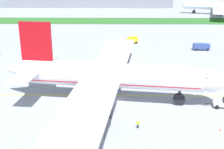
{
  "coord_description": "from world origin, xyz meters",
  "views": [
    {
      "loc": [
        -0.04,
        -62.48,
        28.12
      ],
      "look_at": [
        -0.93,
        7.24,
        3.84
      ],
      "focal_mm": 47.77,
      "sensor_mm": 36.0,
      "label": 1
    }
  ],
  "objects": [
    {
      "name": "airliner_foreground",
      "position": [
        -1.77,
        0.2,
        6.0
      ],
      "size": [
        49.69,
        78.34,
        17.67
      ],
      "color": "white",
      "rests_on": "ground"
    },
    {
      "name": "service_truck_baggage_loader",
      "position": [
        6.68,
        57.02,
        1.53
      ],
      "size": [
        4.89,
        3.95,
        2.83
      ],
      "color": "yellow",
      "rests_on": "ground"
    },
    {
      "name": "grass_median_strip",
      "position": [
        0.0,
        115.48,
        0.05
      ],
      "size": [
        320.0,
        24.0,
        0.1
      ],
      "primitive_type": "cube",
      "color": "#2D6628",
      "rests_on": "ground"
    },
    {
      "name": "ground_plane",
      "position": [
        0.0,
        0.0,
        0.0
      ],
      "size": [
        600.0,
        600.0,
        0.0
      ],
      "primitive_type": "plane",
      "color": "#9399A0",
      "rests_on": "ground"
    },
    {
      "name": "pushback_tug",
      "position": [
        23.63,
        -3.16,
        0.98
      ],
      "size": [
        6.34,
        3.14,
        2.12
      ],
      "color": "white",
      "rests_on": "ground"
    },
    {
      "name": "traffic_cone_port_wing",
      "position": [
        19.45,
        -13.38,
        0.28
      ],
      "size": [
        0.36,
        0.36,
        0.58
      ],
      "color": "#F2590C",
      "rests_on": "ground"
    },
    {
      "name": "parked_airliner_far_centre",
      "position": [
        69.09,
        143.71,
        5.45
      ],
      "size": [
        45.96,
        73.74,
        16.05
      ],
      "color": "white",
      "rests_on": "ground"
    },
    {
      "name": "ground_crew_marshaller_front",
      "position": [
        4.24,
        -12.59,
        1.03
      ],
      "size": [
        0.6,
        0.27,
        1.7
      ],
      "color": "black",
      "rests_on": "ground"
    },
    {
      "name": "apron_taxi_line",
      "position": [
        0.0,
        3.02,
        0.0
      ],
      "size": [
        280.0,
        0.36,
        0.01
      ],
      "primitive_type": "cube",
      "color": "yellow",
      "rests_on": "ground"
    },
    {
      "name": "service_truck_fuel_bowser",
      "position": [
        32.07,
        46.63,
        1.43
      ],
      "size": [
        6.05,
        2.61,
        2.51
      ],
      "color": "#33478C",
      "rests_on": "ground"
    }
  ]
}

